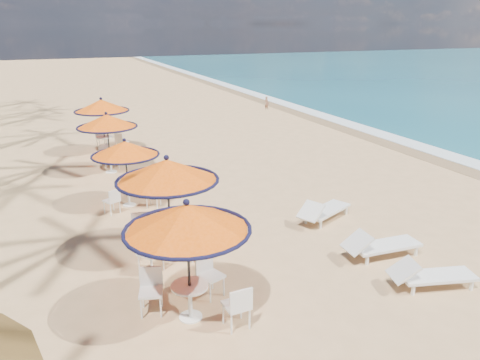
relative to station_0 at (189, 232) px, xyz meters
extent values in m
plane|color=tan|center=(5.06, -0.25, -1.89)|extent=(160.00, 160.00, 0.00)
cube|color=white|center=(14.36, 9.75, -1.89)|extent=(1.20, 140.00, 0.04)
cube|color=olive|center=(13.46, 9.75, -1.89)|extent=(1.40, 140.00, 0.02)
cylinder|color=black|center=(-0.04, -0.03, -0.65)|extent=(0.05, 0.05, 2.48)
cone|color=orange|center=(-0.04, -0.03, 0.32)|extent=(2.48, 2.48, 0.54)
torus|color=black|center=(-0.04, -0.03, 0.07)|extent=(2.48, 2.48, 0.08)
sphere|color=black|center=(-0.04, -0.03, 0.63)|extent=(0.13, 0.13, 0.13)
cylinder|color=white|center=(-0.04, -0.03, -1.16)|extent=(0.75, 0.75, 0.04)
cylinder|color=white|center=(-0.04, -0.03, -1.51)|extent=(0.09, 0.09, 0.75)
cylinder|color=black|center=(0.31, 2.83, -0.61)|extent=(0.06, 0.06, 2.56)
cone|color=orange|center=(0.31, 2.83, 0.39)|extent=(2.56, 2.56, 0.56)
torus|color=black|center=(0.31, 2.83, 0.14)|extent=(2.57, 2.57, 0.08)
sphere|color=black|center=(0.31, 2.83, 0.72)|extent=(0.13, 0.13, 0.13)
cylinder|color=white|center=(0.31, 2.83, -1.13)|extent=(0.78, 0.78, 0.04)
cylinder|color=white|center=(0.31, 2.83, -1.50)|extent=(0.09, 0.09, 0.78)
cylinder|color=black|center=(-0.07, 6.73, -0.81)|extent=(0.05, 0.05, 2.17)
cone|color=orange|center=(-0.07, 6.73, 0.04)|extent=(2.17, 2.17, 0.47)
torus|color=black|center=(-0.07, 6.73, -0.17)|extent=(2.17, 2.17, 0.07)
sphere|color=black|center=(-0.07, 6.73, 0.32)|extent=(0.11, 0.11, 0.11)
cylinder|color=white|center=(-0.07, 6.73, -1.25)|extent=(0.66, 0.66, 0.04)
cylinder|color=white|center=(-0.07, 6.73, -1.56)|extent=(0.08, 0.08, 0.66)
cylinder|color=black|center=(-0.10, 10.68, -0.71)|extent=(0.05, 0.05, 2.35)
cone|color=orange|center=(-0.10, 10.68, 0.21)|extent=(2.35, 2.35, 0.51)
torus|color=black|center=(-0.10, 10.68, -0.03)|extent=(2.35, 2.35, 0.07)
sphere|color=black|center=(-0.10, 10.68, 0.50)|extent=(0.12, 0.12, 0.12)
cylinder|color=white|center=(-0.10, 10.68, -1.20)|extent=(0.72, 0.72, 0.04)
cylinder|color=white|center=(-0.10, 10.68, -1.53)|extent=(0.08, 0.08, 0.72)
cylinder|color=black|center=(0.11, 13.92, -0.66)|extent=(0.05, 0.05, 2.46)
cone|color=orange|center=(0.11, 13.92, 0.30)|extent=(2.46, 2.46, 0.53)
torus|color=black|center=(0.11, 13.92, 0.05)|extent=(2.46, 2.46, 0.07)
sphere|color=black|center=(0.11, 13.92, 0.61)|extent=(0.13, 0.13, 0.13)
cylinder|color=white|center=(0.11, 13.92, -1.16)|extent=(0.75, 0.75, 0.04)
cylinder|color=white|center=(0.11, 13.92, -1.52)|extent=(0.09, 0.09, 0.75)
cube|color=white|center=(5.46, -1.06, -1.61)|extent=(1.79, 1.03, 0.07)
cube|color=white|center=(4.65, -0.84, -1.39)|extent=(0.70, 0.74, 0.42)
cube|color=white|center=(5.46, -1.06, -1.77)|extent=(0.06, 0.06, 0.24)
cube|color=white|center=(5.39, 0.60, -1.60)|extent=(1.82, 0.75, 0.07)
cube|color=white|center=(4.50, 0.66, -1.37)|extent=(0.63, 0.68, 0.44)
cube|color=white|center=(5.39, 0.60, -1.76)|extent=(0.06, 0.06, 0.25)
cube|color=white|center=(5.30, 3.25, -1.60)|extent=(1.86, 1.31, 0.07)
cube|color=white|center=(4.50, 2.88, -1.37)|extent=(0.80, 0.82, 0.44)
cube|color=white|center=(5.30, 3.25, -1.77)|extent=(0.06, 0.06, 0.25)
imported|color=#98684D|center=(12.04, 21.35, -1.41)|extent=(0.35, 0.41, 0.96)
camera|label=1|loc=(-2.27, -7.92, 3.79)|focal=35.00mm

